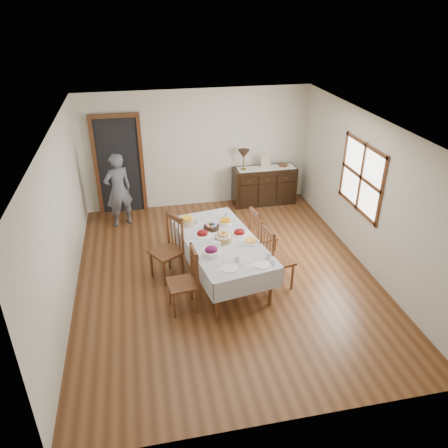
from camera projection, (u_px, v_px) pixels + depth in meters
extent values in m
plane|color=brown|center=(225.00, 275.00, 7.57)|extent=(6.00, 6.00, 0.00)
cube|color=silver|center=(225.00, 127.00, 6.35)|extent=(5.00, 6.00, 0.02)
cube|color=silver|center=(197.00, 149.00, 9.56)|extent=(5.00, 0.02, 2.60)
cube|color=silver|center=(286.00, 335.00, 4.36)|extent=(5.00, 0.02, 2.60)
cube|color=silver|center=(62.00, 222.00, 6.51)|extent=(0.02, 6.00, 2.60)
cube|color=silver|center=(369.00, 195.00, 7.41)|extent=(0.02, 6.00, 2.60)
cube|color=white|center=(362.00, 177.00, 7.57)|extent=(0.02, 1.30, 1.10)
cube|color=#5A3119|center=(361.00, 177.00, 7.57)|extent=(0.03, 1.46, 1.26)
cube|color=black|center=(119.00, 166.00, 9.34)|extent=(0.90, 0.06, 2.10)
cube|color=#5A3119|center=(119.00, 167.00, 9.32)|extent=(1.04, 0.08, 2.18)
cube|color=#BCBCC1|center=(221.00, 241.00, 7.13)|extent=(1.45, 2.33, 0.04)
cylinder|color=#5A3119|center=(217.00, 299.00, 6.40)|extent=(0.06, 0.06, 0.70)
cylinder|color=#5A3119|center=(271.00, 286.00, 6.69)|extent=(0.06, 0.06, 0.70)
cylinder|color=#5A3119|center=(180.00, 240.00, 7.94)|extent=(0.06, 0.06, 0.70)
cylinder|color=#5A3119|center=(225.00, 231.00, 8.23)|extent=(0.06, 0.06, 0.70)
cube|color=#BCBCC1|center=(189.00, 255.00, 7.02)|extent=(0.41, 2.18, 0.34)
cube|color=#BCBCC1|center=(252.00, 242.00, 7.38)|extent=(0.41, 2.18, 0.34)
cube|color=#BCBCC1|center=(249.00, 285.00, 6.30)|extent=(1.11, 0.22, 0.34)
cube|color=#BCBCC1|center=(200.00, 220.00, 8.10)|extent=(1.11, 0.22, 0.34)
cube|color=#5A3119|center=(182.00, 284.00, 6.55)|extent=(0.47, 0.47, 0.04)
cylinder|color=#5A3119|center=(170.00, 292.00, 6.77)|extent=(0.04, 0.04, 0.44)
cylinder|color=#5A3119|center=(174.00, 306.00, 6.47)|extent=(0.04, 0.04, 0.44)
cylinder|color=#5A3119|center=(192.00, 288.00, 6.86)|extent=(0.04, 0.04, 0.44)
cylinder|color=#5A3119|center=(197.00, 301.00, 6.56)|extent=(0.04, 0.04, 0.44)
cylinder|color=#5A3119|center=(191.00, 259.00, 6.62)|extent=(0.04, 0.04, 0.57)
cylinder|color=#5A3119|center=(198.00, 272.00, 6.31)|extent=(0.04, 0.04, 0.57)
cube|color=#5A3119|center=(194.00, 252.00, 6.35)|extent=(0.08, 0.41, 0.08)
cylinder|color=#5A3119|center=(193.00, 264.00, 6.56)|extent=(0.02, 0.02, 0.47)
cylinder|color=#5A3119|center=(194.00, 267.00, 6.48)|extent=(0.02, 0.02, 0.47)
cylinder|color=#5A3119|center=(196.00, 270.00, 6.40)|extent=(0.02, 0.02, 0.47)
cube|color=#5A3119|center=(166.00, 252.00, 7.29)|extent=(0.64, 0.64, 0.04)
cylinder|color=#5A3119|center=(151.00, 265.00, 7.41)|extent=(0.04, 0.04, 0.48)
cylinder|color=#5A3119|center=(165.00, 274.00, 7.17)|extent=(0.04, 0.04, 0.48)
cylinder|color=#5A3119|center=(169.00, 257.00, 7.64)|extent=(0.04, 0.04, 0.48)
cylinder|color=#5A3119|center=(183.00, 265.00, 7.40)|extent=(0.04, 0.04, 0.48)
cylinder|color=#5A3119|center=(168.00, 228.00, 7.40)|extent=(0.04, 0.04, 0.62)
cylinder|color=#5A3119|center=(183.00, 236.00, 7.14)|extent=(0.04, 0.04, 0.62)
cube|color=#5A3119|center=(174.00, 218.00, 7.14)|extent=(0.27, 0.40, 0.09)
cylinder|color=#5A3119|center=(172.00, 231.00, 7.34)|extent=(0.02, 0.02, 0.51)
cylinder|color=#5A3119|center=(175.00, 233.00, 7.28)|extent=(0.02, 0.02, 0.51)
cylinder|color=#5A3119|center=(179.00, 235.00, 7.21)|extent=(0.02, 0.02, 0.51)
cube|color=#5A3119|center=(277.00, 260.00, 7.07)|extent=(0.54, 0.54, 0.04)
cylinder|color=#5A3119|center=(292.00, 277.00, 7.10)|extent=(0.04, 0.04, 0.48)
cylinder|color=#5A3119|center=(281.00, 265.00, 7.41)|extent=(0.04, 0.04, 0.48)
cylinder|color=#5A3119|center=(272.00, 282.00, 6.97)|extent=(0.04, 0.04, 0.48)
cylinder|color=#5A3119|center=(261.00, 270.00, 7.28)|extent=(0.04, 0.04, 0.48)
cylinder|color=#5A3119|center=(273.00, 253.00, 6.69)|extent=(0.04, 0.04, 0.62)
cylinder|color=#5A3119|center=(261.00, 241.00, 7.02)|extent=(0.04, 0.04, 0.62)
cube|color=#5A3119|center=(268.00, 232.00, 6.73)|extent=(0.13, 0.44, 0.09)
cylinder|color=#5A3119|center=(270.00, 251.00, 6.78)|extent=(0.02, 0.02, 0.51)
cylinder|color=#5A3119|center=(267.00, 248.00, 6.87)|extent=(0.02, 0.02, 0.51)
cylinder|color=#5A3119|center=(264.00, 245.00, 6.95)|extent=(0.02, 0.02, 0.51)
cube|color=#5A3119|center=(263.00, 236.00, 7.88)|extent=(0.47, 0.47, 0.04)
cylinder|color=#5A3119|center=(275.00, 250.00, 7.90)|extent=(0.04, 0.04, 0.42)
cylinder|color=#5A3119|center=(267.00, 241.00, 8.18)|extent=(0.04, 0.04, 0.42)
cylinder|color=#5A3119|center=(258.00, 253.00, 7.79)|extent=(0.04, 0.04, 0.42)
cylinder|color=#5A3119|center=(251.00, 245.00, 8.07)|extent=(0.04, 0.04, 0.42)
cylinder|color=#5A3119|center=(259.00, 229.00, 7.54)|extent=(0.04, 0.04, 0.55)
cylinder|color=#5A3119|center=(250.00, 220.00, 7.84)|extent=(0.04, 0.04, 0.55)
cube|color=#5A3119|center=(255.00, 213.00, 7.58)|extent=(0.10, 0.39, 0.08)
cylinder|color=#5A3119|center=(256.00, 228.00, 7.63)|extent=(0.02, 0.02, 0.45)
cylinder|color=#5A3119|center=(254.00, 226.00, 7.70)|extent=(0.02, 0.02, 0.45)
cylinder|color=#5A3119|center=(252.00, 223.00, 7.77)|extent=(0.02, 0.02, 0.45)
cube|color=black|center=(264.00, 186.00, 9.99)|extent=(1.42, 0.47, 0.85)
cube|color=black|center=(249.00, 181.00, 9.58)|extent=(0.40, 0.02, 0.17)
sphere|color=brown|center=(249.00, 181.00, 9.56)|extent=(0.03, 0.03, 0.03)
cube|color=black|center=(268.00, 179.00, 9.65)|extent=(0.40, 0.02, 0.17)
sphere|color=brown|center=(268.00, 180.00, 9.64)|extent=(0.03, 0.03, 0.03)
cube|color=black|center=(286.00, 178.00, 9.73)|extent=(0.40, 0.02, 0.17)
sphere|color=brown|center=(286.00, 178.00, 9.71)|extent=(0.03, 0.03, 0.03)
imported|color=#565963|center=(118.00, 188.00, 8.85)|extent=(0.61, 0.52, 1.66)
cylinder|color=olive|center=(223.00, 239.00, 7.07)|extent=(0.27, 0.27, 0.09)
cylinder|color=white|center=(223.00, 236.00, 7.04)|extent=(0.25, 0.25, 0.02)
sphere|color=tan|center=(227.00, 234.00, 7.04)|extent=(0.08, 0.08, 0.08)
sphere|color=tan|center=(226.00, 232.00, 7.08)|extent=(0.08, 0.08, 0.08)
sphere|color=tan|center=(222.00, 232.00, 7.09)|extent=(0.08, 0.08, 0.08)
sphere|color=tan|center=(220.00, 233.00, 7.06)|extent=(0.08, 0.08, 0.08)
sphere|color=tan|center=(219.00, 235.00, 7.01)|extent=(0.08, 0.08, 0.08)
sphere|color=tan|center=(221.00, 236.00, 6.98)|extent=(0.08, 0.08, 0.08)
sphere|color=tan|center=(224.00, 236.00, 6.97)|extent=(0.08, 0.08, 0.08)
sphere|color=tan|center=(227.00, 235.00, 6.99)|extent=(0.08, 0.08, 0.08)
cylinder|color=black|center=(211.00, 228.00, 7.45)|extent=(0.27, 0.27, 0.05)
ellipsoid|color=pink|center=(216.00, 225.00, 7.44)|extent=(0.05, 0.05, 0.06)
ellipsoid|color=#6DA3EA|center=(214.00, 223.00, 7.48)|extent=(0.05, 0.05, 0.06)
ellipsoid|color=#82C971|center=(211.00, 223.00, 7.49)|extent=(0.05, 0.05, 0.06)
ellipsoid|color=#FF9565|center=(208.00, 224.00, 7.46)|extent=(0.05, 0.05, 0.06)
ellipsoid|color=#C982D6|center=(207.00, 225.00, 7.41)|extent=(0.05, 0.05, 0.06)
ellipsoid|color=#FFC55E|center=(209.00, 227.00, 7.37)|extent=(0.05, 0.05, 0.06)
ellipsoid|color=pink|center=(212.00, 227.00, 7.36)|extent=(0.05, 0.05, 0.06)
ellipsoid|color=#6DA3EA|center=(215.00, 226.00, 7.39)|extent=(0.05, 0.05, 0.06)
cylinder|color=white|center=(203.00, 235.00, 7.26)|extent=(0.30, 0.30, 0.01)
ellipsoid|color=#690A0A|center=(203.00, 233.00, 7.24)|extent=(0.19, 0.16, 0.11)
cylinder|color=white|center=(239.00, 234.00, 7.29)|extent=(0.27, 0.27, 0.02)
ellipsoid|color=#690A0A|center=(239.00, 232.00, 7.27)|extent=(0.19, 0.16, 0.11)
cylinder|color=white|center=(211.00, 253.00, 6.68)|extent=(0.26, 0.26, 0.08)
ellipsoid|color=#590C38|center=(211.00, 250.00, 6.65)|extent=(0.20, 0.17, 0.11)
cylinder|color=white|center=(225.00, 222.00, 7.61)|extent=(0.23, 0.23, 0.06)
cylinder|color=orange|center=(225.00, 220.00, 7.59)|extent=(0.18, 0.18, 0.03)
cylinder|color=tan|center=(187.00, 222.00, 7.56)|extent=(0.22, 0.22, 0.10)
cylinder|color=gold|center=(187.00, 218.00, 7.53)|extent=(0.20, 0.20, 0.04)
cylinder|color=white|center=(251.00, 242.00, 7.02)|extent=(0.25, 0.25, 0.05)
cylinder|color=gold|center=(251.00, 240.00, 7.01)|extent=(0.20, 0.20, 0.02)
cube|color=white|center=(216.00, 244.00, 6.95)|extent=(0.15, 0.11, 0.07)
cylinder|color=white|center=(229.00, 268.00, 6.39)|extent=(0.25, 0.25, 0.01)
cube|color=white|center=(218.00, 269.00, 6.36)|extent=(0.10, 0.13, 0.01)
cube|color=silver|center=(218.00, 269.00, 6.35)|extent=(0.04, 0.16, 0.01)
cube|color=silver|center=(240.00, 267.00, 6.42)|extent=(0.04, 0.18, 0.01)
cube|color=silver|center=(243.00, 267.00, 6.42)|extent=(0.04, 0.14, 0.01)
cylinder|color=silver|center=(237.00, 259.00, 6.52)|extent=(0.07, 0.07, 0.10)
cylinder|color=white|center=(261.00, 264.00, 6.47)|extent=(0.25, 0.25, 0.01)
cube|color=white|center=(250.00, 266.00, 6.44)|extent=(0.10, 0.13, 0.01)
cube|color=silver|center=(250.00, 265.00, 6.44)|extent=(0.04, 0.16, 0.01)
cube|color=silver|center=(272.00, 263.00, 6.50)|extent=(0.04, 0.18, 0.01)
cube|color=silver|center=(274.00, 263.00, 6.51)|extent=(0.04, 0.14, 0.01)
cylinder|color=silver|center=(268.00, 255.00, 6.61)|extent=(0.07, 0.07, 0.10)
cylinder|color=silver|center=(197.00, 221.00, 7.63)|extent=(0.07, 0.07, 0.09)
cylinder|color=silver|center=(226.00, 215.00, 7.82)|extent=(0.07, 0.07, 0.11)
cube|color=white|center=(266.00, 168.00, 9.78)|extent=(1.30, 0.35, 0.01)
cylinder|color=brown|center=(243.00, 169.00, 9.68)|extent=(0.12, 0.12, 0.03)
cylinder|color=brown|center=(243.00, 163.00, 9.61)|extent=(0.02, 0.02, 0.25)
cone|color=#392518|center=(244.00, 154.00, 9.51)|extent=(0.26, 0.26, 0.18)
cube|color=#C2A78F|center=(266.00, 162.00, 9.71)|extent=(0.22, 0.08, 0.28)
cylinder|color=#5A3119|center=(283.00, 165.00, 9.87)|extent=(0.20, 0.20, 0.06)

